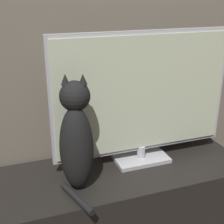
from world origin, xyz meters
TOP-DOWN VIEW (x-y plane):
  - wall_back at (0.00, 1.22)m, footprint 4.80×0.05m
  - tv_stand at (0.00, 0.95)m, footprint 1.40×0.46m
  - tv at (0.20, 1.01)m, footprint 0.91×0.17m
  - cat at (-0.17, 0.88)m, footprint 0.18×0.31m

SIDE VIEW (x-z plane):
  - tv_stand at x=0.00m, z-range 0.00..0.55m
  - cat at x=-0.17m, z-range 0.53..1.05m
  - tv at x=0.20m, z-range 0.56..1.22m
  - wall_back at x=0.00m, z-range 0.00..2.60m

